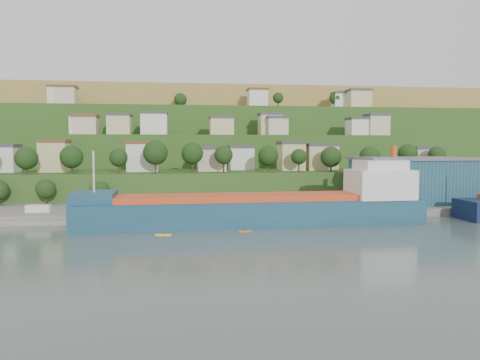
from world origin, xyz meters
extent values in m
plane|color=#45544D|center=(0.00, 0.00, 0.00)|extent=(500.00, 500.00, 0.00)
cube|color=slate|center=(20.00, 28.00, 0.00)|extent=(220.00, 26.00, 4.00)
cube|color=slate|center=(-55.00, 22.00, 0.00)|extent=(40.00, 18.00, 2.40)
cube|color=#284719|center=(0.00, 56.00, 0.00)|extent=(260.00, 32.00, 20.00)
cube|color=#284719|center=(0.00, 86.00, 0.00)|extent=(280.00, 32.00, 44.00)
cube|color=#284719|center=(0.00, 116.00, 0.00)|extent=(300.00, 32.00, 70.00)
cube|color=olive|center=(0.00, 190.00, 0.00)|extent=(360.00, 120.00, 96.00)
cube|color=silver|center=(-67.03, 54.61, 13.82)|extent=(9.54, 7.99, 7.63)
cube|color=#3F3F44|center=(-67.03, 54.61, 18.08)|extent=(10.14, 8.59, 0.90)
cube|color=#C6BC80|center=(-51.34, 54.12, 14.49)|extent=(8.04, 7.90, 8.99)
cube|color=brown|center=(-51.34, 54.12, 19.44)|extent=(8.64, 8.50, 0.90)
cube|color=silver|center=(-24.78, 53.89, 14.31)|extent=(9.38, 8.12, 8.62)
cube|color=brown|center=(-24.78, 53.89, 19.07)|extent=(9.98, 8.72, 0.90)
cube|color=beige|center=(-3.33, 52.16, 13.47)|extent=(8.81, 7.15, 6.94)
cube|color=#3F3F44|center=(-3.33, 52.16, 17.39)|extent=(9.41, 7.75, 0.90)
cube|color=silver|center=(7.31, 61.57, 13.64)|extent=(7.90, 8.05, 7.27)
cube|color=#3F3F44|center=(7.31, 61.57, 17.72)|extent=(8.50, 8.65, 0.90)
cube|color=#C6BC80|center=(22.92, 54.75, 14.30)|extent=(7.67, 8.88, 8.61)
cube|color=#3F3F44|center=(22.92, 54.75, 19.06)|extent=(8.27, 9.48, 0.90)
cube|color=#C6BC80|center=(32.81, 54.38, 13.96)|extent=(9.82, 8.28, 7.92)
cube|color=#3F3F44|center=(32.81, 54.38, 18.37)|extent=(10.42, 8.88, 0.90)
cube|color=beige|center=(67.74, 52.14, 13.48)|extent=(9.13, 8.97, 6.95)
cube|color=#3F3F44|center=(67.74, 52.14, 17.40)|extent=(9.73, 9.57, 0.90)
cube|color=silver|center=(-48.07, 82.68, 25.34)|extent=(8.93, 7.35, 6.68)
cube|color=#3F3F44|center=(-48.07, 82.68, 29.13)|extent=(9.53, 7.95, 0.90)
cube|color=beige|center=(-46.83, 80.51, 25.20)|extent=(8.06, 7.01, 6.41)
cube|color=brown|center=(-46.83, 80.51, 28.86)|extent=(8.66, 7.61, 0.90)
cube|color=silver|center=(-36.04, 86.95, 25.58)|extent=(8.26, 7.74, 7.17)
cube|color=#3F3F44|center=(-36.04, 86.95, 29.62)|extent=(8.86, 8.34, 0.90)
cube|color=#C6BC80|center=(-35.35, 83.03, 25.54)|extent=(8.32, 8.38, 7.07)
cube|color=#3F3F44|center=(-35.35, 83.03, 29.52)|extent=(8.92, 8.98, 0.90)
cube|color=silver|center=(-22.57, 81.50, 25.88)|extent=(9.48, 7.95, 7.76)
cube|color=#3F3F44|center=(-22.57, 81.50, 30.21)|extent=(10.08, 8.55, 0.90)
cube|color=#C6BC80|center=(2.57, 82.66, 25.19)|extent=(8.71, 7.52, 6.37)
cube|color=#3F3F44|center=(2.57, 82.66, 28.82)|extent=(9.31, 8.12, 0.90)
cube|color=#C6BC80|center=(22.50, 88.68, 26.11)|extent=(8.64, 8.01, 8.23)
cube|color=#3F3F44|center=(22.50, 88.68, 30.68)|extent=(9.24, 8.61, 0.90)
cube|color=beige|center=(24.42, 85.09, 25.34)|extent=(7.72, 7.97, 6.68)
cube|color=#3F3F44|center=(24.42, 85.09, 29.13)|extent=(8.32, 8.57, 0.90)
cube|color=silver|center=(58.07, 85.56, 25.30)|extent=(8.58, 7.72, 6.61)
cube|color=#3F3F44|center=(58.07, 85.56, 29.06)|extent=(9.18, 8.32, 0.90)
cube|color=beige|center=(65.02, 84.23, 25.98)|extent=(8.16, 7.53, 7.96)
cube|color=#3F3F44|center=(65.02, 84.23, 30.41)|extent=(8.76, 8.13, 0.90)
cube|color=silver|center=(-65.32, 121.64, 39.36)|extent=(9.59, 7.52, 8.73)
cube|color=brown|center=(-65.32, 121.64, 44.18)|extent=(10.19, 8.12, 0.90)
cube|color=beige|center=(-61.31, 115.55, 38.97)|extent=(8.24, 8.15, 7.93)
cube|color=brown|center=(-61.31, 115.55, 43.38)|extent=(8.84, 8.75, 0.90)
cube|color=silver|center=(22.38, 118.66, 39.23)|extent=(8.61, 8.14, 8.46)
cube|color=brown|center=(22.38, 118.66, 43.91)|extent=(9.21, 8.74, 0.90)
cube|color=silver|center=(62.61, 118.11, 38.70)|extent=(8.85, 7.01, 7.41)
cube|color=#3F3F44|center=(62.61, 118.11, 42.86)|extent=(9.45, 7.61, 0.90)
cube|color=#C6BC80|center=(65.72, 119.10, 38.87)|extent=(9.26, 8.59, 7.74)
cube|color=#3F3F44|center=(65.72, 119.10, 43.19)|extent=(9.86, 9.19, 0.90)
cube|color=#C6BC80|center=(68.24, 112.53, 39.04)|extent=(9.90, 8.80, 8.07)
cube|color=#3F3F44|center=(68.24, 112.53, 43.52)|extent=(10.50, 9.40, 0.90)
cylinder|color=#382619|center=(-55.90, 42.25, 11.37)|extent=(0.50, 0.50, 2.75)
sphere|color=black|center=(-55.90, 42.25, 14.49)|extent=(6.34, 6.34, 6.34)
cylinder|color=#382619|center=(-44.04, 43.68, 11.50)|extent=(0.50, 0.50, 3.01)
sphere|color=black|center=(-44.04, 43.68, 14.81)|extent=(6.55, 6.55, 6.55)
cylinder|color=#382619|center=(-30.83, 43.14, 11.56)|extent=(0.50, 0.50, 3.12)
sphere|color=black|center=(-30.83, 43.14, 14.56)|extent=(5.25, 5.25, 5.25)
cylinder|color=#382619|center=(-20.34, 43.39, 12.01)|extent=(0.50, 0.50, 4.01)
sphere|color=black|center=(-20.34, 43.39, 15.99)|extent=(7.17, 7.17, 7.17)
cylinder|color=#382619|center=(-9.63, 42.95, 12.01)|extent=(0.50, 0.50, 4.02)
sphere|color=black|center=(-9.63, 42.95, 15.78)|extent=(6.40, 6.40, 6.40)
cylinder|color=#382619|center=(-0.39, 42.89, 11.87)|extent=(0.50, 0.50, 3.75)
sphere|color=black|center=(-0.39, 42.89, 15.26)|extent=(5.50, 5.50, 5.50)
cylinder|color=#382619|center=(13.61, 45.92, 11.61)|extent=(0.50, 0.50, 3.22)
sphere|color=black|center=(13.61, 45.92, 14.93)|extent=(6.22, 6.22, 6.22)
cylinder|color=#382619|center=(22.98, 44.68, 11.67)|extent=(0.50, 0.50, 3.34)
sphere|color=black|center=(22.98, 44.68, 14.67)|extent=(4.83, 4.83, 4.83)
cylinder|color=#382619|center=(33.13, 44.61, 11.40)|extent=(0.50, 0.50, 2.79)
sphere|color=black|center=(33.13, 44.61, 14.56)|extent=(6.42, 6.42, 6.42)
cylinder|color=#382619|center=(45.07, 43.05, 11.41)|extent=(0.50, 0.50, 2.81)
sphere|color=black|center=(45.07, 43.05, 14.61)|extent=(6.53, 6.53, 6.53)
cylinder|color=#382619|center=(58.00, 44.13, 11.92)|extent=(0.50, 0.50, 3.84)
sphere|color=black|center=(58.00, 44.13, 15.53)|extent=(6.14, 6.14, 6.14)
cylinder|color=#382619|center=(67.07, 42.98, 11.85)|extent=(0.50, 0.50, 3.70)
sphere|color=black|center=(67.07, 42.98, 15.17)|extent=(5.36, 5.36, 5.36)
cylinder|color=#382619|center=(-12.70, 122.87, 36.37)|extent=(0.50, 0.50, 2.74)
sphere|color=black|center=(-12.70, 122.87, 39.36)|extent=(5.91, 5.91, 5.91)
cylinder|color=#382619|center=(59.22, 117.38, 36.90)|extent=(0.50, 0.50, 3.80)
sphere|color=black|center=(59.22, 117.38, 40.43)|extent=(5.94, 5.94, 5.94)
cylinder|color=#382619|center=(31.56, 116.18, 36.88)|extent=(0.50, 0.50, 3.76)
sphere|color=black|center=(31.56, 116.18, 40.10)|extent=(4.86, 4.86, 4.86)
cylinder|color=#382619|center=(21.34, 88.48, 23.67)|extent=(0.50, 0.50, 3.35)
sphere|color=black|center=(21.34, 88.48, 26.78)|extent=(5.19, 5.19, 5.19)
cube|color=navy|center=(2.91, 8.88, 1.68)|extent=(78.69, 14.52, 7.84)
cube|color=#CD421B|center=(0.67, 8.88, 6.27)|extent=(58.48, 11.71, 1.34)
cube|color=navy|center=(-31.80, 8.88, 6.72)|extent=(9.30, 12.56, 2.24)
cube|color=silver|center=(33.14, 8.88, 8.96)|extent=(13.75, 11.57, 6.72)
cube|color=silver|center=(33.14, 8.88, 13.44)|extent=(10.33, 9.24, 2.24)
cube|color=#595B5E|center=(33.14, 8.88, 14.89)|extent=(6.90, 6.90, 0.67)
cylinder|color=#CD421B|center=(36.50, 8.88, 16.23)|extent=(1.38, 1.38, 3.36)
cylinder|color=silver|center=(-31.80, 8.88, 12.32)|extent=(0.41, 0.41, 8.96)
cube|color=silver|center=(-28.44, 8.88, 4.25)|extent=(16.03, 13.09, 0.28)
cube|color=navy|center=(51.26, 28.13, 8.00)|extent=(31.45, 20.54, 12.00)
cube|color=#595B5E|center=(51.26, 28.13, 14.40)|extent=(32.54, 21.62, 0.80)
cube|color=silver|center=(-47.00, 21.27, 2.50)|extent=(5.59, 2.38, 2.60)
cube|color=silver|center=(-46.31, 19.03, 1.60)|extent=(3.97, 1.52, 0.79)
cube|color=#CD6B12|center=(0.09, 0.33, 0.11)|extent=(2.90, 0.73, 0.22)
sphere|color=#3F3F44|center=(0.09, 0.33, 0.47)|extent=(0.50, 0.50, 0.50)
cube|color=yellow|center=(-16.71, -1.59, 0.12)|extent=(3.28, 0.99, 0.24)
sphere|color=#3F3F44|center=(-16.71, -1.59, 0.52)|extent=(0.56, 0.56, 0.56)
camera|label=1|loc=(-13.36, -95.16, 17.54)|focal=35.00mm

